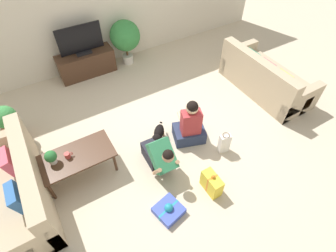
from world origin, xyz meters
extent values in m
plane|color=beige|center=(0.00, 0.00, 0.00)|extent=(16.00, 16.00, 0.00)
cube|color=beige|center=(0.00, 2.63, 1.30)|extent=(8.40, 0.06, 2.60)
cube|color=tan|center=(-2.46, -0.18, 0.21)|extent=(0.89, 1.90, 0.41)
cube|color=tan|center=(-2.11, -0.18, 0.62)|extent=(0.20, 1.90, 0.42)
cube|color=tan|center=(-2.46, 0.69, 0.30)|extent=(0.89, 0.16, 0.59)
cube|color=tan|center=(-2.46, -1.05, 0.30)|extent=(0.89, 0.16, 0.59)
cube|color=#E5566B|center=(-2.32, 0.13, 0.56)|extent=(0.18, 0.34, 0.32)
cube|color=#3366AD|center=(-2.32, -0.49, 0.56)|extent=(0.18, 0.34, 0.32)
cube|color=tan|center=(2.46, -0.06, 0.21)|extent=(0.89, 1.90, 0.41)
cube|color=tan|center=(2.11, -0.06, 0.62)|extent=(0.20, 1.90, 0.42)
cube|color=tan|center=(2.46, -0.93, 0.30)|extent=(0.89, 0.16, 0.59)
cube|color=tan|center=(2.46, 0.81, 0.30)|extent=(0.89, 0.16, 0.59)
cube|color=#EACC4C|center=(2.32, -0.47, 0.56)|extent=(0.18, 0.34, 0.32)
cube|color=#E5566B|center=(2.32, -0.06, 0.56)|extent=(0.18, 0.34, 0.32)
cube|color=#288E6B|center=(2.32, 0.36, 0.56)|extent=(0.18, 0.34, 0.32)
cube|color=#472D1E|center=(-1.50, -0.13, 0.43)|extent=(1.09, 0.57, 0.03)
cylinder|color=#472D1E|center=(-1.98, -0.36, 0.21)|extent=(0.04, 0.04, 0.41)
cylinder|color=#472D1E|center=(-1.01, -0.36, 0.21)|extent=(0.04, 0.04, 0.41)
cylinder|color=#472D1E|center=(-1.98, 0.09, 0.21)|extent=(0.04, 0.04, 0.41)
cylinder|color=#472D1E|center=(-1.01, 0.09, 0.21)|extent=(0.04, 0.04, 0.41)
cube|color=#472D1E|center=(-0.54, 2.35, 0.26)|extent=(1.20, 0.42, 0.52)
cube|color=black|center=(-0.54, 2.35, 0.54)|extent=(0.32, 0.20, 0.05)
cube|color=black|center=(-0.54, 2.35, 0.85)|extent=(0.92, 0.03, 0.56)
cylinder|color=beige|center=(0.41, 2.30, 0.10)|extent=(0.25, 0.25, 0.20)
cylinder|color=brown|center=(0.41, 2.30, 0.30)|extent=(0.04, 0.04, 0.20)
sphere|color=#337F3D|center=(0.41, 2.30, 0.68)|extent=(0.66, 0.66, 0.66)
cylinder|color=#A36042|center=(-2.26, 1.12, 0.14)|extent=(0.35, 0.35, 0.28)
cylinder|color=brown|center=(-2.26, 1.12, 0.33)|extent=(0.06, 0.06, 0.11)
sphere|color=#3D8E47|center=(-2.26, 1.12, 0.54)|extent=(0.37, 0.37, 0.37)
cube|color=#23232D|center=(-0.39, -0.49, 0.14)|extent=(0.30, 0.45, 0.28)
cube|color=#338456|center=(-0.40, -0.77, 0.43)|extent=(0.34, 0.51, 0.46)
sphere|color=tan|center=(-0.41, -0.95, 0.64)|extent=(0.17, 0.17, 0.17)
sphere|color=black|center=(-0.41, -0.95, 0.67)|extent=(0.16, 0.16, 0.16)
cylinder|color=tan|center=(-0.55, -0.87, 0.25)|extent=(0.07, 0.27, 0.40)
cylinder|color=tan|center=(-0.26, -0.88, 0.25)|extent=(0.07, 0.27, 0.40)
cube|color=#283351|center=(0.35, -0.39, 0.12)|extent=(0.62, 0.55, 0.24)
cube|color=#AD3338|center=(0.33, -0.44, 0.46)|extent=(0.37, 0.29, 0.44)
sphere|color=beige|center=(0.33, -0.43, 0.77)|extent=(0.20, 0.20, 0.20)
sphere|color=black|center=(0.33, -0.44, 0.81)|extent=(0.19, 0.19, 0.19)
cylinder|color=beige|center=(0.51, -0.29, 0.40)|extent=(0.14, 0.26, 0.06)
cylinder|color=beige|center=(0.27, -0.21, 0.40)|extent=(0.14, 0.26, 0.06)
ellipsoid|color=black|center=(-0.12, -0.15, 0.19)|extent=(0.33, 0.35, 0.18)
sphere|color=black|center=(-0.24, -0.30, 0.24)|extent=(0.16, 0.16, 0.16)
sphere|color=olive|center=(-0.28, -0.35, 0.23)|extent=(0.07, 0.07, 0.07)
cylinder|color=black|center=(0.01, -0.01, 0.23)|extent=(0.09, 0.10, 0.12)
cylinder|color=olive|center=(-0.22, -0.19, 0.05)|extent=(0.04, 0.04, 0.10)
cylinder|color=olive|center=(-0.14, -0.26, 0.05)|extent=(0.04, 0.04, 0.10)
cylinder|color=olive|center=(-0.09, -0.04, 0.05)|extent=(0.04, 0.04, 0.10)
cylinder|color=olive|center=(-0.01, -0.11, 0.05)|extent=(0.04, 0.04, 0.10)
cube|color=#3D51BC|center=(-0.66, -1.39, 0.06)|extent=(0.43, 0.42, 0.11)
cube|color=teal|center=(-0.66, -1.39, 0.06)|extent=(0.36, 0.11, 0.11)
sphere|color=teal|center=(-0.66, -1.39, 0.14)|extent=(0.12, 0.12, 0.12)
cube|color=yellow|center=(0.07, -1.40, 0.16)|extent=(0.17, 0.34, 0.32)
cube|color=orange|center=(0.07, -1.40, 0.16)|extent=(0.17, 0.03, 0.33)
sphere|color=orange|center=(0.07, -1.40, 0.35)|extent=(0.06, 0.06, 0.06)
cube|color=white|center=(0.69, -0.92, 0.19)|extent=(0.20, 0.13, 0.38)
torus|color=#4C3823|center=(0.69, -0.92, 0.40)|extent=(0.14, 0.14, 0.01)
cylinder|color=#B23D38|center=(-1.60, -0.11, 0.49)|extent=(0.08, 0.08, 0.09)
torus|color=#B23D38|center=(-1.55, -0.11, 0.49)|extent=(0.06, 0.01, 0.06)
cylinder|color=beige|center=(-1.80, -0.08, 0.48)|extent=(0.11, 0.11, 0.07)
sphere|color=#286B33|center=(-1.80, -0.08, 0.58)|extent=(0.17, 0.17, 0.17)
camera|label=1|loc=(-1.48, -2.78, 3.56)|focal=28.00mm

